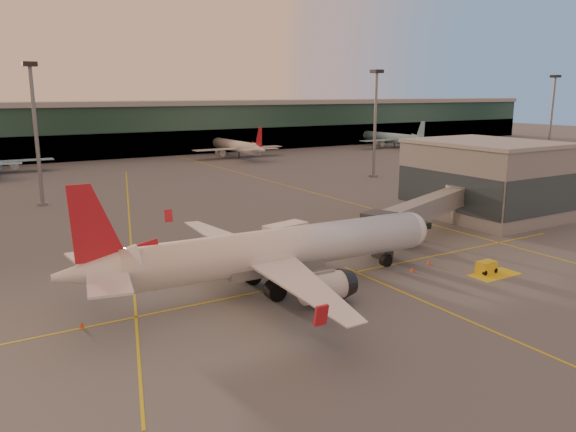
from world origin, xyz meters
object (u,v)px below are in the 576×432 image
pushback_tug (406,241)px  main_airplane (271,252)px  gpu_cart (486,267)px  catering_truck (286,238)px

pushback_tug → main_airplane: bearing=-166.1°
main_airplane → gpu_cart: main_airplane is taller
main_airplane → pushback_tug: (24.06, 5.53, -3.45)m
pushback_tug → gpu_cart: bearing=-89.4°
gpu_cart → pushback_tug: bearing=88.5°
gpu_cart → main_airplane: bearing=160.5°
main_airplane → catering_truck: 11.98m
gpu_cart → pushback_tug: size_ratio=0.74×
main_airplane → gpu_cart: bearing=-15.5°
catering_truck → pushback_tug: catering_truck is taller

